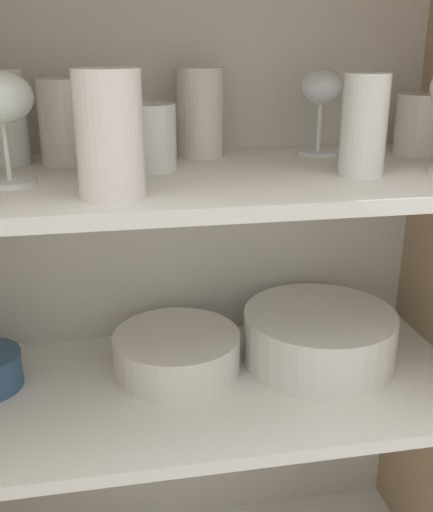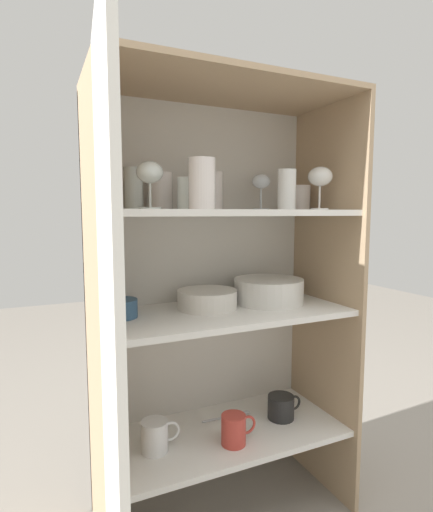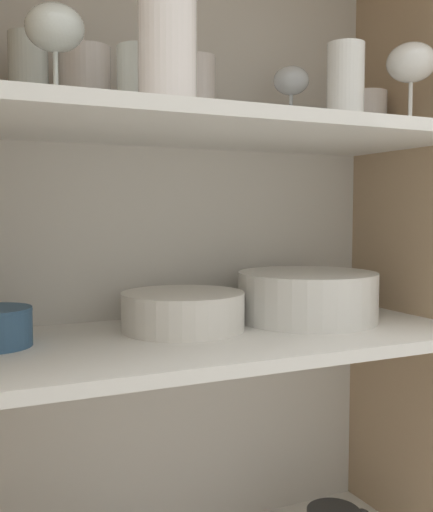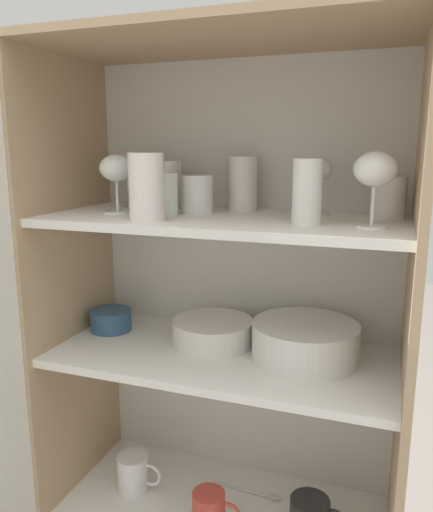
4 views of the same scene
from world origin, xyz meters
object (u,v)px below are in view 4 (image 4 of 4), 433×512
object	(u,v)px
plate_stack_white	(305,341)
serving_bowl_small	(111,319)
mixing_bowl_large	(213,331)
coffee_mug_primary	(210,511)

from	to	relation	value
plate_stack_white	serving_bowl_small	world-z (taller)	plate_stack_white
mixing_bowl_large	plate_stack_white	bearing A→B (deg)	-3.30
serving_bowl_small	coffee_mug_primary	bearing A→B (deg)	-21.36
plate_stack_white	coffee_mug_primary	distance (m)	0.49
plate_stack_white	mixing_bowl_large	world-z (taller)	plate_stack_white
coffee_mug_primary	serving_bowl_small	bearing A→B (deg)	158.64
plate_stack_white	mixing_bowl_large	size ratio (longest dim) A/B	1.22
plate_stack_white	serving_bowl_small	distance (m)	0.55
serving_bowl_small	coffee_mug_primary	world-z (taller)	serving_bowl_small
mixing_bowl_large	serving_bowl_small	world-z (taller)	mixing_bowl_large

